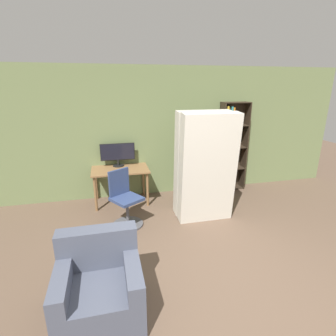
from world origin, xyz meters
name	(u,v)px	position (x,y,z in m)	size (l,w,h in m)	color
ground_plane	(236,306)	(0.00, 0.00, 0.00)	(16.00, 16.00, 0.00)	brown
wall_back	(167,132)	(0.00, 3.37, 1.35)	(8.00, 0.06, 2.70)	#6B7A4C
desk	(120,174)	(-1.05, 2.99, 0.62)	(1.12, 0.68, 0.72)	brown
monitor	(118,153)	(-1.07, 3.20, 0.99)	(0.69, 0.23, 0.47)	black
office_chair	(125,203)	(-1.04, 2.08, 0.40)	(0.61, 0.61, 0.97)	#4C4C51
bookshelf	(229,146)	(1.40, 3.22, 1.01)	(0.60, 0.29, 1.97)	#2D2319
mattress_near	(208,169)	(0.37, 1.89, 0.96)	(0.96, 0.40, 1.92)	beige
mattress_far	(202,164)	(0.37, 2.21, 0.96)	(0.96, 0.35, 1.91)	beige
armchair	(100,285)	(-1.44, 0.29, 0.32)	(0.85, 0.80, 0.85)	#474C5B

